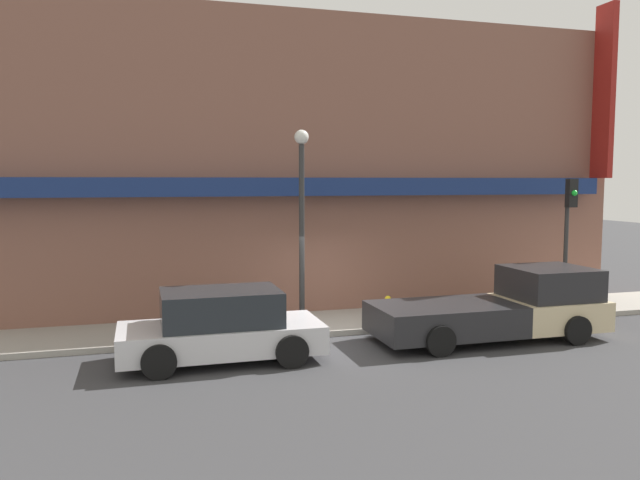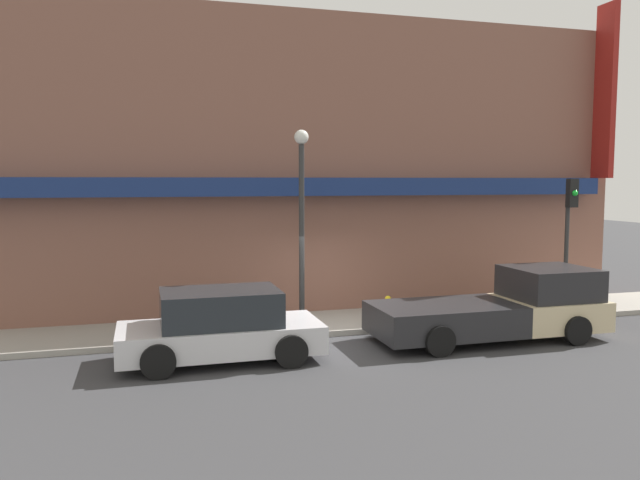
{
  "view_description": "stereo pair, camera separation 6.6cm",
  "coord_description": "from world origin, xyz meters",
  "px_view_note": "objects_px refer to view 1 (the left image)",
  "views": [
    {
      "loc": [
        -4.73,
        -14.57,
        3.88
      ],
      "look_at": [
        -0.22,
        0.99,
        2.35
      ],
      "focal_mm": 35.0,
      "sensor_mm": 36.0,
      "label": 1
    },
    {
      "loc": [
        -4.66,
        -14.59,
        3.88
      ],
      "look_at": [
        -0.22,
        0.99,
        2.35
      ],
      "focal_mm": 35.0,
      "sensor_mm": 36.0,
      "label": 2
    }
  ],
  "objects_px": {
    "fire_hydrant": "(388,309)",
    "traffic_light": "(569,221)",
    "street_lamp": "(302,204)",
    "parked_car": "(221,327)",
    "pickup_truck": "(503,308)"
  },
  "relations": [
    {
      "from": "fire_hydrant",
      "to": "street_lamp",
      "type": "relative_size",
      "value": 0.14
    },
    {
      "from": "fire_hydrant",
      "to": "traffic_light",
      "type": "bearing_deg",
      "value": -3.17
    },
    {
      "from": "fire_hydrant",
      "to": "traffic_light",
      "type": "distance_m",
      "value": 5.79
    },
    {
      "from": "fire_hydrant",
      "to": "traffic_light",
      "type": "relative_size",
      "value": 0.19
    },
    {
      "from": "fire_hydrant",
      "to": "traffic_light",
      "type": "height_order",
      "value": "traffic_light"
    },
    {
      "from": "fire_hydrant",
      "to": "street_lamp",
      "type": "height_order",
      "value": "street_lamp"
    },
    {
      "from": "fire_hydrant",
      "to": "parked_car",
      "type": "bearing_deg",
      "value": -158.16
    },
    {
      "from": "pickup_truck",
      "to": "fire_hydrant",
      "type": "height_order",
      "value": "pickup_truck"
    },
    {
      "from": "street_lamp",
      "to": "pickup_truck",
      "type": "bearing_deg",
      "value": -21.45
    },
    {
      "from": "fire_hydrant",
      "to": "street_lamp",
      "type": "distance_m",
      "value": 3.68
    },
    {
      "from": "parked_car",
      "to": "street_lamp",
      "type": "distance_m",
      "value": 3.88
    },
    {
      "from": "pickup_truck",
      "to": "fire_hydrant",
      "type": "bearing_deg",
      "value": 139.47
    },
    {
      "from": "parked_car",
      "to": "street_lamp",
      "type": "xyz_separation_m",
      "value": [
        2.28,
        1.82,
        2.57
      ]
    },
    {
      "from": "traffic_light",
      "to": "fire_hydrant",
      "type": "bearing_deg",
      "value": 176.83
    },
    {
      "from": "parked_car",
      "to": "street_lamp",
      "type": "bearing_deg",
      "value": 40.4
    }
  ]
}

